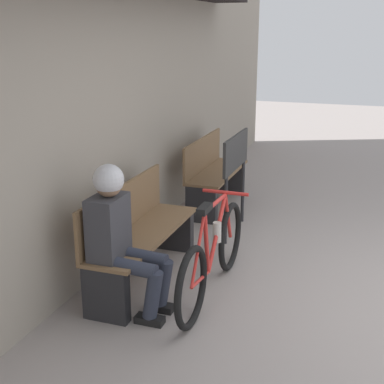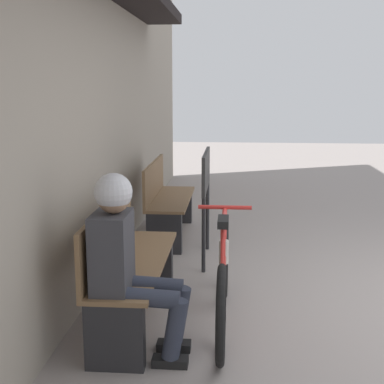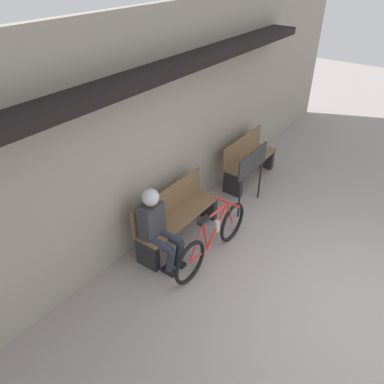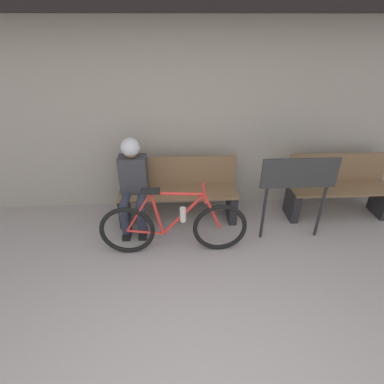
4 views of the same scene
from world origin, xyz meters
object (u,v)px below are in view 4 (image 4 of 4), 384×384
object	(u,v)px
signboard	(299,180)
park_bench_far	(338,189)
bicycle	(174,227)
park_bench_near	(178,193)
person_seated	(133,178)

from	to	relation	value
signboard	park_bench_far	bearing A→B (deg)	31.03
bicycle	park_bench_far	bearing A→B (deg)	17.03
park_bench_near	person_seated	world-z (taller)	person_seated
person_seated	park_bench_near	bearing A→B (deg)	10.67
park_bench_far	signboard	world-z (taller)	signboard
park_bench_near	park_bench_far	size ratio (longest dim) A/B	1.14
park_bench_far	park_bench_near	bearing A→B (deg)	179.92
park_bench_near	person_seated	xyz separation A→B (m)	(-0.55, -0.10, 0.29)
signboard	bicycle	bearing A→B (deg)	-171.93
person_seated	park_bench_far	xyz separation A→B (m)	(2.72, 0.10, -0.30)
bicycle	park_bench_far	distance (m)	2.33
park_bench_near	bicycle	world-z (taller)	park_bench_near
signboard	park_bench_near	bearing A→B (deg)	160.63
bicycle	signboard	bearing A→B (deg)	8.07
bicycle	park_bench_near	bearing A→B (deg)	85.30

